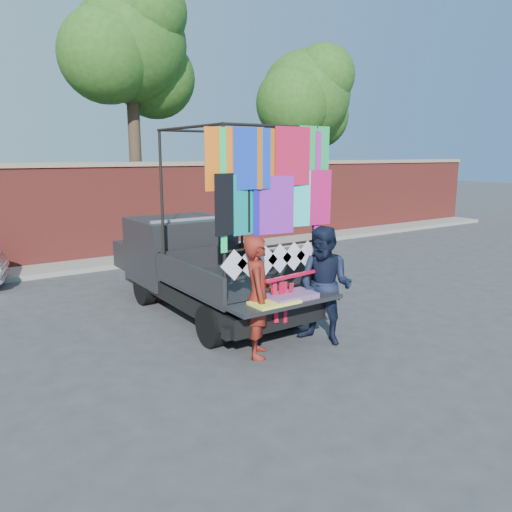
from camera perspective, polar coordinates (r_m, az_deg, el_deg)
ground at (r=8.24m, az=1.49°, el=-8.37°), size 90.00×90.00×0.00m
brick_wall at (r=14.12m, az=-15.40°, el=5.09°), size 30.00×0.45×2.61m
curb at (r=13.66m, az=-14.15°, el=-0.43°), size 30.00×1.20×0.12m
tree_mid at (r=15.71m, az=-13.97°, el=21.81°), size 4.20×3.30×7.73m
tree_right at (r=18.89m, az=5.89°, el=17.38°), size 4.20×3.30×6.62m
pickup_truck at (r=9.38m, az=-7.21°, el=-0.82°), size 2.03×5.10×3.21m
woman at (r=6.96m, az=0.22°, el=-4.69°), size 0.69×0.75×1.72m
man at (r=7.50m, az=7.90°, el=-3.38°), size 0.96×1.06×1.78m
streamer_bundle at (r=7.13m, az=3.55°, el=-4.03°), size 1.04×0.17×0.71m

